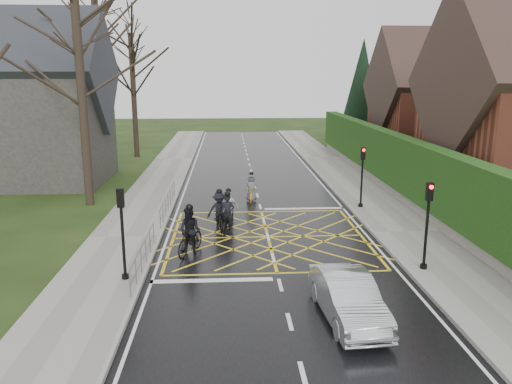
{
  "coord_description": "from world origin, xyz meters",
  "views": [
    {
      "loc": [
        -1.67,
        -20.14,
        6.72
      ],
      "look_at": [
        -0.34,
        2.87,
        1.3
      ],
      "focal_mm": 35.0,
      "sensor_mm": 36.0,
      "label": 1
    }
  ],
  "objects": [
    {
      "name": "sidewalk_left",
      "position": [
        -6.0,
        0.0,
        0.07
      ],
      "size": [
        3.0,
        80.0,
        0.15
      ],
      "primitive_type": "cube",
      "color": "gray",
      "rests_on": "ground"
    },
    {
      "name": "railing_south",
      "position": [
        -4.65,
        -3.5,
        0.78
      ],
      "size": [
        0.05,
        5.04,
        1.03
      ],
      "color": "slate",
      "rests_on": "ground"
    },
    {
      "name": "hedge",
      "position": [
        7.75,
        6.0,
        2.1
      ],
      "size": [
        0.9,
        38.0,
        2.8
      ],
      "primitive_type": "cube",
      "color": "#0F370F",
      "rests_on": "stone_wall"
    },
    {
      "name": "traffic_light_ne",
      "position": [
        5.1,
        4.2,
        1.66
      ],
      "size": [
        0.24,
        0.31,
        3.21
      ],
      "rotation": [
        0.0,
        0.0,
        3.14
      ],
      "color": "black",
      "rests_on": "ground"
    },
    {
      "name": "tree_far",
      "position": [
        -9.3,
        22.0,
        7.19
      ],
      "size": [
        8.4,
        8.4,
        10.4
      ],
      "color": "black",
      "rests_on": "ground"
    },
    {
      "name": "cyclist_rear",
      "position": [
        -1.7,
        0.83,
        0.59
      ],
      "size": [
        0.97,
        1.95,
        1.82
      ],
      "rotation": [
        0.0,
        0.0,
        -0.18
      ],
      "color": "black",
      "rests_on": "ground"
    },
    {
      "name": "tree_near",
      "position": [
        -9.0,
        6.0,
        7.91
      ],
      "size": [
        9.24,
        9.24,
        11.44
      ],
      "color": "black",
      "rests_on": "ground"
    },
    {
      "name": "traffic_light_se",
      "position": [
        5.1,
        -4.2,
        1.66
      ],
      "size": [
        0.24,
        0.31,
        3.21
      ],
      "rotation": [
        0.0,
        0.0,
        3.14
      ],
      "color": "black",
      "rests_on": "ground"
    },
    {
      "name": "stone_wall",
      "position": [
        7.75,
        6.0,
        0.35
      ],
      "size": [
        0.5,
        38.0,
        0.7
      ],
      "primitive_type": "cube",
      "color": "slate",
      "rests_on": "ground"
    },
    {
      "name": "road",
      "position": [
        0.0,
        0.0,
        0.01
      ],
      "size": [
        9.0,
        80.0,
        0.01
      ],
      "primitive_type": "cube",
      "color": "black",
      "rests_on": "ground"
    },
    {
      "name": "car",
      "position": [
        1.65,
        -7.41,
        0.65
      ],
      "size": [
        1.67,
        4.02,
        1.29
      ],
      "primitive_type": "imported",
      "rotation": [
        0.0,
        0.0,
        0.08
      ],
      "color": "silver",
      "rests_on": "ground"
    },
    {
      "name": "traffic_light_sw",
      "position": [
        -5.1,
        -4.5,
        1.66
      ],
      "size": [
        0.24,
        0.31,
        3.21
      ],
      "color": "black",
      "rests_on": "ground"
    },
    {
      "name": "church",
      "position": [
        -13.54,
        12.0,
        4.93
      ],
      "size": [
        8.8,
        7.8,
        11.0
      ],
      "color": "#2D2B28",
      "rests_on": "ground"
    },
    {
      "name": "cyclist_mid",
      "position": [
        -2.06,
        1.26,
        0.67
      ],
      "size": [
        1.17,
        1.97,
        1.84
      ],
      "rotation": [
        0.0,
        0.0,
        0.16
      ],
      "color": "black",
      "rests_on": "ground"
    },
    {
      "name": "railing_north",
      "position": [
        -4.65,
        4.0,
        0.79
      ],
      "size": [
        0.05,
        6.04,
        1.03
      ],
      "color": "slate",
      "rests_on": "ground"
    },
    {
      "name": "conifer",
      "position": [
        10.75,
        26.0,
        4.99
      ],
      "size": [
        4.6,
        4.6,
        10.0
      ],
      "color": "black",
      "rests_on": "ground"
    },
    {
      "name": "tree_mid",
      "position": [
        -10.0,
        14.0,
        8.63
      ],
      "size": [
        10.08,
        10.08,
        12.48
      ],
      "color": "black",
      "rests_on": "ground"
    },
    {
      "name": "cyclist_back",
      "position": [
        -3.14,
        -1.85,
        0.75
      ],
      "size": [
        1.28,
        2.03,
        1.98
      ],
      "rotation": [
        0.0,
        0.0,
        -0.4
      ],
      "color": "black",
      "rests_on": "ground"
    },
    {
      "name": "sidewalk_right",
      "position": [
        6.0,
        0.0,
        0.07
      ],
      "size": [
        3.0,
        80.0,
        0.15
      ],
      "primitive_type": "cube",
      "color": "gray",
      "rests_on": "ground"
    },
    {
      "name": "cyclist_lead",
      "position": [
        -0.4,
        6.15,
        0.57
      ],
      "size": [
        0.77,
        1.73,
        1.65
      ],
      "rotation": [
        0.0,
        0.0,
        -0.07
      ],
      "color": "orange",
      "rests_on": "ground"
    },
    {
      "name": "cyclist_front",
      "position": [
        -1.65,
        2.08,
        0.62
      ],
      "size": [
        0.97,
        1.74,
        1.68
      ],
      "rotation": [
        0.0,
        0.0,
        -0.26
      ],
      "color": "black",
      "rests_on": "ground"
    },
    {
      "name": "house_far",
      "position": [
        14.75,
        18.0,
        4.36
      ],
      "size": [
        9.8,
        8.8,
        10.3
      ],
      "color": "brown",
      "rests_on": "ground"
    },
    {
      "name": "ground",
      "position": [
        0.0,
        0.0,
        0.0
      ],
      "size": [
        120.0,
        120.0,
        0.0
      ],
      "primitive_type": "plane",
      "color": "black",
      "rests_on": "ground"
    }
  ]
}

